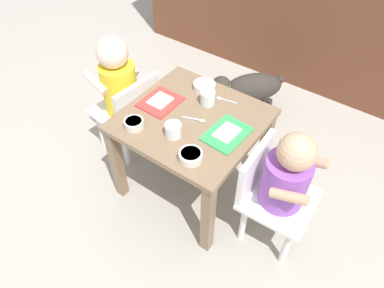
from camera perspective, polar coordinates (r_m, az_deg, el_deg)
name	(u,v)px	position (r m, az deg, el deg)	size (l,w,h in m)	color
ground_plane	(192,184)	(1.86, 0.00, -6.35)	(7.00, 7.00, 0.00)	#9E998E
dining_table	(192,132)	(1.58, 0.00, 1.97)	(0.57, 0.55, 0.46)	#7A6047
seated_child_left	(121,87)	(1.80, -11.25, 8.88)	(0.31, 0.31, 0.66)	white
seated_child_right	(283,179)	(1.43, 14.29, -5.34)	(0.29, 0.29, 0.62)	white
dog	(249,88)	(2.16, 8.99, 8.76)	(0.37, 0.39, 0.28)	#332D28
food_tray_left	(161,101)	(1.61, -4.97, 6.80)	(0.15, 0.17, 0.02)	red
food_tray_right	(227,133)	(1.46, 5.65, 1.76)	(0.15, 0.20, 0.02)	green
water_cup_left	(173,131)	(1.43, -3.04, 2.15)	(0.07, 0.07, 0.06)	white
water_cup_right	(208,99)	(1.58, 2.52, 7.21)	(0.06, 0.06, 0.06)	white
veggie_bowl_near	(204,86)	(1.67, 1.97, 9.21)	(0.10, 0.10, 0.03)	white
veggie_bowl_far	(191,156)	(1.34, -0.21, -1.88)	(0.09, 0.09, 0.04)	silver
cereal_bowl_right_side	(134,123)	(1.49, -9.20, 3.24)	(0.08, 0.08, 0.03)	silver
spoon_by_left_tray	(196,119)	(1.51, 0.71, 3.91)	(0.10, 0.05, 0.01)	silver
spoon_by_right_tray	(224,100)	(1.62, 5.14, 7.02)	(0.10, 0.03, 0.01)	silver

